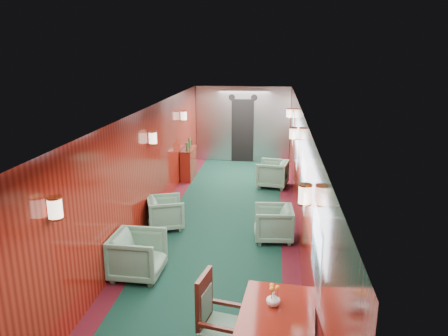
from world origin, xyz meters
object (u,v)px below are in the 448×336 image
side_chair (215,317)px  armchair_left_near (138,255)px  armchair_right_far (272,174)px  dining_table (277,322)px  armchair_right_near (273,223)px  credenza (189,163)px  armchair_left_far (166,213)px

side_chair → armchair_left_near: (-1.49, 1.83, -0.24)m
armchair_right_far → armchair_left_near: bearing=-12.6°
armchair_left_near → dining_table: bearing=-130.9°
dining_table → side_chair: bearing=171.9°
armchair_left_near → armchair_right_near: (2.12, 1.64, -0.03)m
credenza → armchair_left_far: bearing=-86.5°
credenza → armchair_right_far: credenza is taller
armchair_left_near → armchair_right_far: armchair_left_near is taller
credenza → armchair_right_far: 2.38m
credenza → armchair_left_near: (0.26, -5.45, -0.08)m
armchair_left_near → armchair_left_far: armchair_left_near is taller
dining_table → armchair_right_far: size_ratio=1.54×
dining_table → credenza: size_ratio=1.03×
armchair_left_near → armchair_right_near: armchair_left_near is taller
dining_table → armchair_left_near: (-2.18, 2.00, -0.34)m
credenza → armchair_right_near: bearing=-58.0°
side_chair → armchair_right_far: bearing=96.6°
armchair_left_near → armchair_right_far: size_ratio=1.03×
armchair_right_near → armchair_right_far: (-0.05, 3.33, 0.02)m
dining_table → side_chair: 0.72m
dining_table → armchair_left_near: size_ratio=1.49×
credenza → armchair_left_far: 3.50m
armchair_right_near → credenza: bearing=-151.8°
armchair_left_far → armchair_right_far: armchair_right_far is taller
armchair_left_near → armchair_left_far: bearing=2.9°
armchair_left_far → armchair_left_near: bearing=161.1°
dining_table → credenza: 7.84m
armchair_left_far → armchair_right_far: 3.68m
side_chair → armchair_right_near: side_chair is taller
armchair_left_far → armchair_right_near: armchair_right_near is taller
dining_table → armchair_right_far: 6.98m
side_chair → armchair_left_far: (-1.53, 3.79, -0.28)m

